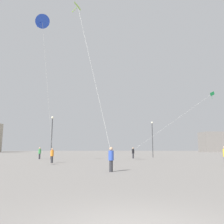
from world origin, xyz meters
TOP-DOWN VIEW (x-y plane):
  - person_in_green at (-10.51, 29.67)m, footprint 0.37×0.37m
  - person_in_blue at (-0.23, 11.19)m, footprint 0.36×0.36m
  - person_in_orange at (-6.47, 20.52)m, footprint 0.35×0.35m
  - person_in_black at (3.62, 31.45)m, footprint 0.38×0.38m
  - kite_lime_delta at (-2.86, 12.53)m, footprint 3.16×1.93m
  - kite_cobalt_diamond at (-6.73, 15.51)m, footprint 1.75×5.90m
  - kite_emerald_delta at (15.31, 29.44)m, footprint 12.77×2.58m
  - lamppost_east at (-8.59, 28.65)m, footprint 0.36×0.36m
  - lamppost_west at (7.52, 35.21)m, footprint 0.36×0.36m

SIDE VIEW (x-z plane):
  - person_in_orange at x=-6.47m, z-range 0.08..1.67m
  - person_in_blue at x=-0.23m, z-range 0.08..1.73m
  - person_in_green at x=-10.51m, z-range 0.08..1.80m
  - person_in_black at x=3.62m, z-range 0.08..1.81m
  - lamppost_east at x=-8.59m, z-range 0.94..7.19m
  - lamppost_west at x=7.52m, z-range 0.94..7.23m
  - kite_emerald_delta at x=15.31m, z-range 5.08..14.04m
  - kite_lime_delta at x=-2.86m, z-range 6.62..18.76m
  - kite_cobalt_diamond at x=-6.73m, z-range 7.07..19.88m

